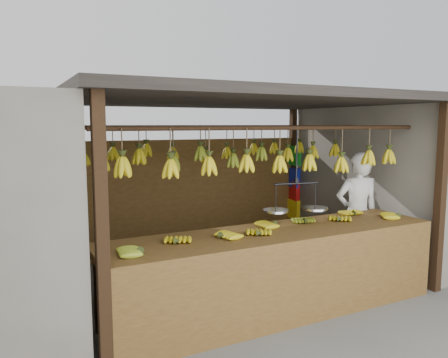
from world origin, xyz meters
TOP-DOWN VIEW (x-y plane):
  - ground at (0.00, 0.00)m, footprint 80.00×80.00m
  - stall at (0.00, 0.33)m, footprint 4.30×3.30m
  - neighbor_right at (3.60, 0.00)m, footprint 3.00×3.00m
  - counter at (-0.09, -1.23)m, footprint 3.81×0.87m
  - hanging_bananas at (-0.00, -0.01)m, footprint 3.63×2.25m
  - balance_scale at (0.24, -1.00)m, footprint 0.75×0.38m
  - vendor at (1.56, -0.60)m, footprint 0.69×0.55m
  - bag_bundles at (1.94, 1.35)m, footprint 0.08×0.26m

SIDE VIEW (x-z plane):
  - ground at x=0.00m, z-range 0.00..0.00m
  - counter at x=-0.09m, z-range 0.24..1.20m
  - vendor at x=1.56m, z-range 0.00..1.67m
  - bag_bundles at x=1.94m, z-range 0.35..1.64m
  - balance_scale at x=0.24m, z-range 0.67..1.60m
  - neighbor_right at x=3.60m, z-range 0.00..2.30m
  - hanging_bananas at x=0.00m, z-range 1.43..1.82m
  - stall at x=0.00m, z-range 0.77..3.17m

